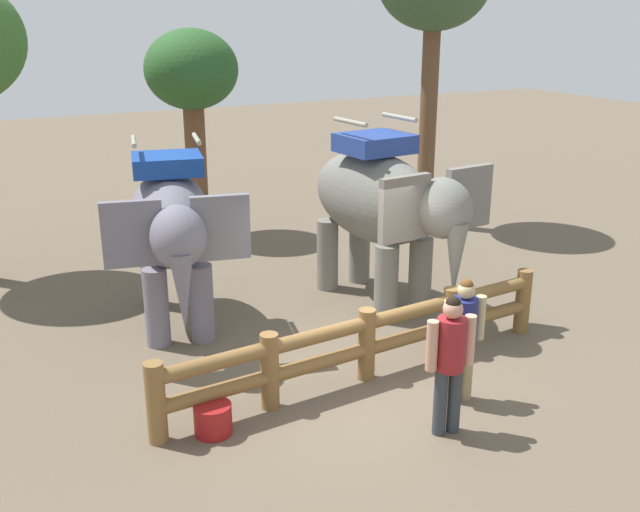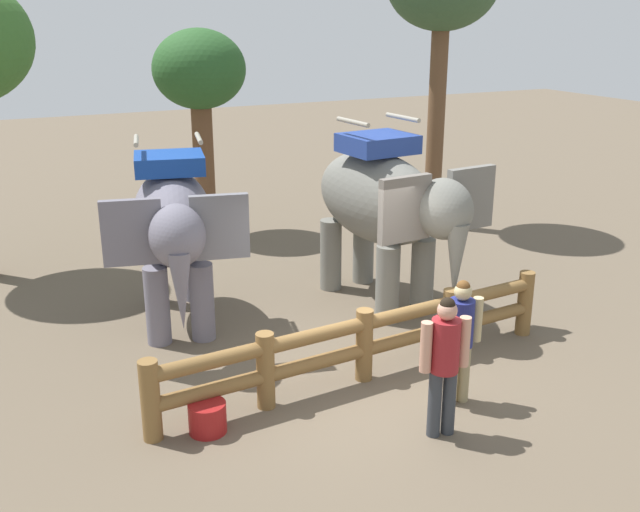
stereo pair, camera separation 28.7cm
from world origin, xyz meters
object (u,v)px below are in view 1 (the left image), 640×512
(elephant_center, at_px, (382,204))
(feed_bucket, at_px, (213,419))
(tree_far_right, at_px, (192,78))
(tourist_man_in_blue, at_px, (464,332))
(log_fence, at_px, (367,339))
(elephant_near_left, at_px, (172,226))
(tourist_woman_in_black, at_px, (450,356))

(elephant_center, bearing_deg, feed_bucket, -146.54)
(tree_far_right, bearing_deg, tourist_man_in_blue, -85.88)
(log_fence, relative_size, elephant_center, 1.66)
(tree_far_right, bearing_deg, elephant_center, -75.18)
(elephant_center, bearing_deg, tree_far_right, 104.82)
(log_fence, distance_m, elephant_near_left, 3.65)
(log_fence, bearing_deg, elephant_near_left, 122.02)
(tourist_woman_in_black, relative_size, feed_bucket, 3.83)
(elephant_center, height_order, feed_bucket, elephant_center)
(tourist_woman_in_black, bearing_deg, elephant_center, 69.64)
(log_fence, relative_size, tourist_woman_in_black, 3.51)
(feed_bucket, bearing_deg, tree_far_right, 72.76)
(elephant_center, relative_size, tourist_woman_in_black, 2.12)
(tourist_woman_in_black, xyz_separation_m, tourist_man_in_blue, (0.64, 0.56, -0.05))
(elephant_near_left, distance_m, elephant_center, 3.53)
(elephant_near_left, xyz_separation_m, tourist_woman_in_black, (2.01, -4.59, -0.69))
(log_fence, xyz_separation_m, tree_far_right, (0.16, 7.86, 2.93))
(elephant_near_left, relative_size, feed_bucket, 7.81)
(tourist_man_in_blue, height_order, tree_far_right, tree_far_right)
(feed_bucket, bearing_deg, tourist_woman_in_black, -26.58)
(elephant_near_left, xyz_separation_m, feed_bucket, (-0.56, -3.31, -1.54))
(log_fence, bearing_deg, tree_far_right, 88.86)
(log_fence, height_order, tree_far_right, tree_far_right)
(tourist_woman_in_black, xyz_separation_m, feed_bucket, (-2.56, 1.28, -0.85))
(elephant_center, distance_m, tree_far_right, 6.01)
(tourist_woman_in_black, bearing_deg, log_fence, 95.77)
(elephant_center, distance_m, tourist_man_in_blue, 3.58)
(log_fence, height_order, feed_bucket, log_fence)
(tree_far_right, relative_size, feed_bucket, 9.76)
(tree_far_right, xyz_separation_m, feed_bucket, (-2.55, -8.23, -3.34))
(log_fence, relative_size, tree_far_right, 1.38)
(log_fence, height_order, elephant_near_left, elephant_near_left)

